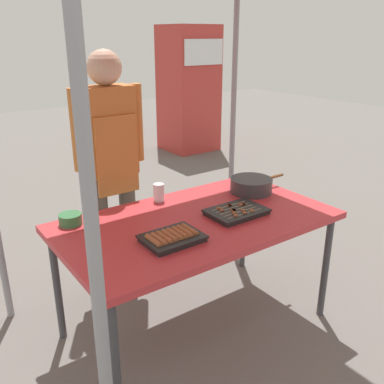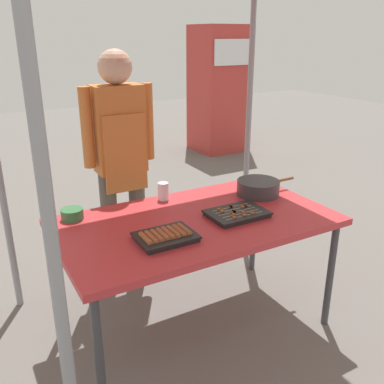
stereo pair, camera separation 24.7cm
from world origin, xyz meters
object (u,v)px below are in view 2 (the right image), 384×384
(vendor_woman, at_px, (120,150))
(neighbor_stall_right, at_px, (219,89))
(drink_cup_near_edge, at_px, (163,191))
(tray_meat_skewers, at_px, (237,214))
(stall_table, at_px, (196,227))
(cooking_wok, at_px, (258,187))
(tray_grilled_sausages, at_px, (166,236))
(condiment_bowl, at_px, (72,214))

(vendor_woman, bearing_deg, neighbor_stall_right, -132.93)
(drink_cup_near_edge, bearing_deg, vendor_woman, 105.86)
(tray_meat_skewers, relative_size, drink_cup_near_edge, 3.03)
(stall_table, height_order, vendor_woman, vendor_woman)
(tray_meat_skewers, height_order, cooking_wok, cooking_wok)
(cooking_wok, relative_size, vendor_woman, 0.26)
(cooking_wok, bearing_deg, vendor_woman, 137.39)
(tray_grilled_sausages, relative_size, condiment_bowl, 2.38)
(cooking_wok, height_order, neighbor_stall_right, neighbor_stall_right)
(cooking_wok, height_order, vendor_woman, vendor_woman)
(tray_grilled_sausages, bearing_deg, cooking_wok, 19.85)
(vendor_woman, bearing_deg, tray_meat_skewers, 113.17)
(cooking_wok, distance_m, neighbor_stall_right, 4.08)
(tray_grilled_sausages, bearing_deg, drink_cup_near_edge, 65.36)
(condiment_bowl, bearing_deg, tray_grilled_sausages, -55.46)
(stall_table, relative_size, tray_grilled_sausages, 5.23)
(tray_meat_skewers, bearing_deg, stall_table, 158.62)
(stall_table, height_order, condiment_bowl, condiment_bowl)
(tray_meat_skewers, bearing_deg, cooking_wok, 34.64)
(cooking_wok, bearing_deg, condiment_bowl, 170.00)
(drink_cup_near_edge, bearing_deg, cooking_wok, -21.08)
(neighbor_stall_right, bearing_deg, tray_meat_skewers, -121.44)
(stall_table, xyz_separation_m, neighbor_stall_right, (2.55, 3.71, 0.25))
(neighbor_stall_right, bearing_deg, tray_grilled_sausages, -126.14)
(tray_meat_skewers, bearing_deg, condiment_bowl, 152.70)
(tray_grilled_sausages, bearing_deg, neighbor_stall_right, 53.86)
(tray_grilled_sausages, distance_m, drink_cup_near_edge, 0.59)
(vendor_woman, bearing_deg, stall_table, 100.91)
(cooking_wok, relative_size, neighbor_stall_right, 0.23)
(tray_grilled_sausages, bearing_deg, tray_meat_skewers, 8.03)
(tray_meat_skewers, distance_m, neighbor_stall_right, 4.45)
(drink_cup_near_edge, bearing_deg, condiment_bowl, -178.17)
(drink_cup_near_edge, bearing_deg, tray_grilled_sausages, -114.64)
(tray_meat_skewers, distance_m, condiment_bowl, 0.96)
(tray_meat_skewers, xyz_separation_m, drink_cup_near_edge, (-0.26, 0.46, 0.04))
(tray_grilled_sausages, bearing_deg, vendor_woman, 82.78)
(tray_grilled_sausages, xyz_separation_m, cooking_wok, (0.84, 0.30, 0.03))
(condiment_bowl, height_order, vendor_woman, vendor_woman)
(stall_table, xyz_separation_m, drink_cup_near_edge, (-0.03, 0.37, 0.11))
(tray_grilled_sausages, distance_m, condiment_bowl, 0.62)
(cooking_wok, xyz_separation_m, condiment_bowl, (-1.19, 0.21, -0.02))
(condiment_bowl, relative_size, drink_cup_near_edge, 1.13)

